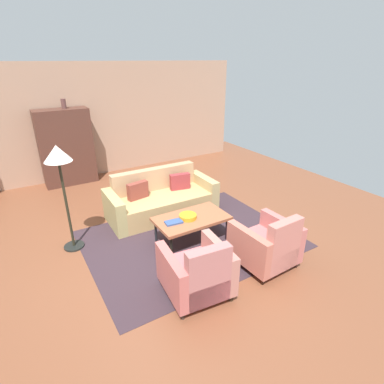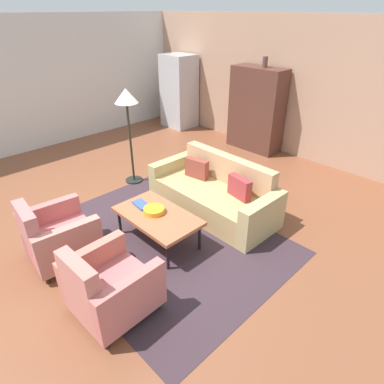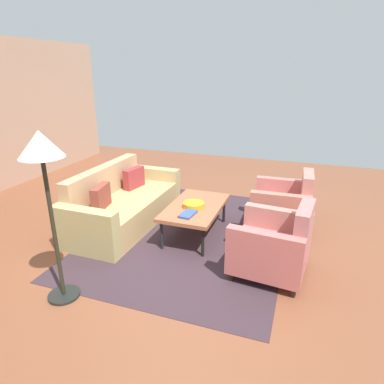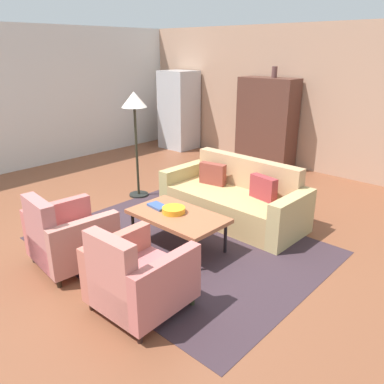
{
  "view_description": "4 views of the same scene",
  "coord_description": "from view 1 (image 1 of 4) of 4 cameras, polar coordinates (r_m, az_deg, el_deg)",
  "views": [
    {
      "loc": [
        -1.79,
        -3.83,
        2.85
      ],
      "look_at": [
        0.64,
        0.18,
        0.78
      ],
      "focal_mm": 28.37,
      "sensor_mm": 36.0,
      "label": 1
    },
    {
      "loc": [
        3.47,
        -2.31,
        2.89
      ],
      "look_at": [
        0.76,
        0.35,
        0.75
      ],
      "focal_mm": 30.69,
      "sensor_mm": 36.0,
      "label": 2
    },
    {
      "loc": [
        -3.52,
        -1.41,
        2.21
      ],
      "look_at": [
        0.6,
        0.04,
        0.59
      ],
      "focal_mm": 31.13,
      "sensor_mm": 36.0,
      "label": 3
    },
    {
      "loc": [
        3.56,
        -3.12,
        2.35
      ],
      "look_at": [
        0.63,
        0.07,
        0.74
      ],
      "focal_mm": 36.2,
      "sensor_mm": 36.0,
      "label": 4
    }
  ],
  "objects": [
    {
      "name": "area_rug",
      "position": [
        5.29,
        -0.39,
        -8.76
      ],
      "size": [
        3.4,
        2.6,
        0.01
      ],
      "primitive_type": "cube",
      "color": "#382830",
      "rests_on": "ground"
    },
    {
      "name": "floor_lamp",
      "position": [
        4.85,
        -23.73,
        4.91
      ],
      "size": [
        0.4,
        0.4,
        1.72
      ],
      "color": "black",
      "rests_on": "ground"
    },
    {
      "name": "armchair_right",
      "position": [
        4.63,
        14.09,
        -9.8
      ],
      "size": [
        0.83,
        0.83,
        0.88
      ],
      "rotation": [
        0.0,
        0.0,
        0.03
      ],
      "color": "#36251E",
      "rests_on": "ground"
    },
    {
      "name": "fruit_bowl",
      "position": [
        4.98,
        -0.78,
        -4.62
      ],
      "size": [
        0.29,
        0.29,
        0.07
      ],
      "primitive_type": "cylinder",
      "color": "orange",
      "rests_on": "coffee_table"
    },
    {
      "name": "coffee_table",
      "position": [
        5.05,
        -0.11,
        -5.15
      ],
      "size": [
        1.2,
        0.7,
        0.45
      ],
      "color": "black",
      "rests_on": "ground"
    },
    {
      "name": "wall_back",
      "position": [
        8.28,
        -18.76,
        12.5
      ],
      "size": [
        8.46,
        0.12,
        2.8
      ],
      "primitive_type": "cube",
      "color": "tan",
      "rests_on": "ground"
    },
    {
      "name": "cabinet",
      "position": [
        7.93,
        -22.55,
        7.75
      ],
      "size": [
        1.2,
        0.51,
        1.8
      ],
      "color": "#532F25",
      "rests_on": "ground"
    },
    {
      "name": "ground_plane",
      "position": [
        5.1,
        -5.23,
        -10.33
      ],
      "size": [
        10.15,
        10.15,
        0.0
      ],
      "primitive_type": "plane",
      "color": "brown"
    },
    {
      "name": "armchair_left",
      "position": [
        3.99,
        1.15,
        -15.13
      ],
      "size": [
        0.88,
        0.88,
        0.88
      ],
      "rotation": [
        0.0,
        0.0,
        -0.1
      ],
      "color": "#382311",
      "rests_on": "ground"
    },
    {
      "name": "book_stack",
      "position": [
        4.86,
        -3.46,
        -5.68
      ],
      "size": [
        0.29,
        0.19,
        0.03
      ],
      "color": "#36528C",
      "rests_on": "coffee_table"
    },
    {
      "name": "vase_tall",
      "position": [
        7.75,
        -23.0,
        15.03
      ],
      "size": [
        0.11,
        0.11,
        0.22
      ],
      "primitive_type": "cylinder",
      "color": "brown",
      "rests_on": "cabinet"
    },
    {
      "name": "couch",
      "position": [
        6.04,
        -5.94,
        -1.45
      ],
      "size": [
        2.11,
        0.93,
        0.86
      ],
      "rotation": [
        0.0,
        0.0,
        3.13
      ],
      "color": "tan",
      "rests_on": "ground"
    }
  ]
}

